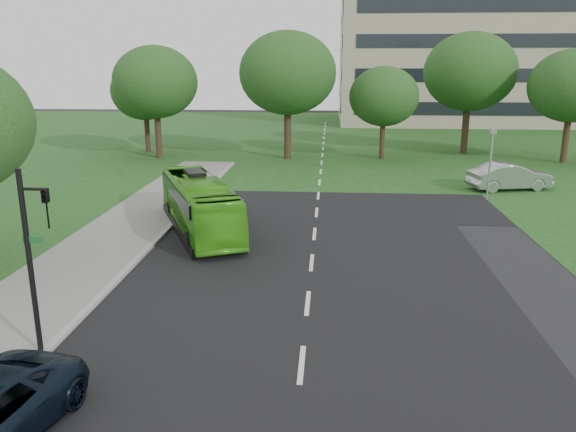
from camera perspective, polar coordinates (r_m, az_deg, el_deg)
The scene contains 13 objects.
ground at distance 20.91m, azimuth 2.23°, elevation -6.64°, with size 160.00×160.00×0.00m, color black.
street_surfaces at distance 42.87m, azimuth 2.84°, elevation 4.74°, with size 120.00×120.00×0.15m.
office_building at distance 84.25m, azimuth 19.87°, elevation 17.52°, with size 40.10×20.10×25.00m.
tree_park_a at distance 49.19m, azimuth -13.34°, elevation 13.09°, with size 7.02×7.02×9.33m.
tree_park_b at distance 47.43m, azimuth -0.04°, elevation 14.31°, with size 7.99×7.99×10.48m.
tree_park_c at distance 48.03m, azimuth 9.73°, elevation 11.87°, with size 5.77×5.77×7.66m.
tree_park_d at distance 52.79m, azimuth 18.00°, elevation 13.76°, with size 7.97×7.97×10.54m.
tree_park_e at distance 50.69m, azimuth 26.93°, elevation 11.69°, with size 6.75×6.75×9.00m.
tree_park_f at distance 52.83m, azimuth -14.36°, elevation 12.16°, with size 5.98×5.98×7.99m.
bus at distance 27.06m, azimuth -8.97°, elevation 1.15°, with size 2.18×9.34×2.60m, color #47B61D.
sedan at distance 38.49m, azimuth 21.58°, elevation 3.75°, with size 1.82×5.22×1.72m, color #A8A9AD.
traffic_light at distance 16.14m, azimuth -24.38°, elevation -3.15°, with size 0.84×0.21×5.22m.
camera_pole at distance 34.83m, azimuth 19.92°, elevation 5.90°, with size 0.43×0.40×4.19m.
Camera 1 is at (0.64, -19.41, 7.76)m, focal length 35.00 mm.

